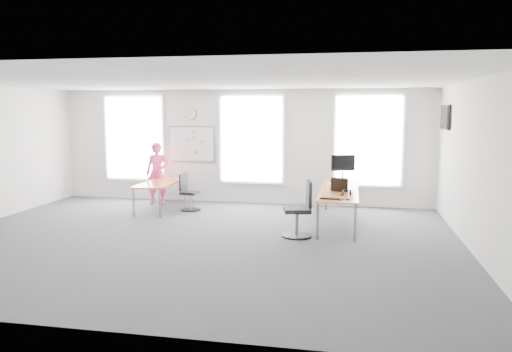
% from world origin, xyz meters
% --- Properties ---
extents(floor, '(10.00, 10.00, 0.00)m').
position_xyz_m(floor, '(0.00, 0.00, 0.00)').
color(floor, '#2C2C31').
rests_on(floor, ground).
extents(ceiling, '(10.00, 10.00, 0.00)m').
position_xyz_m(ceiling, '(0.00, 0.00, 3.00)').
color(ceiling, white).
rests_on(ceiling, ground).
extents(wall_back, '(10.00, 0.00, 10.00)m').
position_xyz_m(wall_back, '(0.00, 4.00, 1.50)').
color(wall_back, silver).
rests_on(wall_back, ground).
extents(wall_front, '(10.00, 0.00, 10.00)m').
position_xyz_m(wall_front, '(0.00, -4.00, 1.50)').
color(wall_front, silver).
rests_on(wall_front, ground).
extents(wall_right, '(0.00, 10.00, 10.00)m').
position_xyz_m(wall_right, '(5.00, 0.00, 1.50)').
color(wall_right, silver).
rests_on(wall_right, ground).
extents(window_left, '(1.60, 0.06, 2.20)m').
position_xyz_m(window_left, '(-3.00, 3.97, 1.70)').
color(window_left, silver).
rests_on(window_left, wall_back).
extents(window_mid, '(1.60, 0.06, 2.20)m').
position_xyz_m(window_mid, '(0.30, 3.97, 1.70)').
color(window_mid, silver).
rests_on(window_mid, wall_back).
extents(window_right, '(1.60, 0.06, 2.20)m').
position_xyz_m(window_right, '(3.30, 3.97, 1.70)').
color(window_right, silver).
rests_on(window_right, wall_back).
extents(desk_right, '(0.82, 3.08, 0.75)m').
position_xyz_m(desk_right, '(2.65, 1.96, 0.70)').
color(desk_right, '#C26823').
rests_on(desk_right, ground).
extents(desk_left, '(0.76, 1.90, 0.69)m').
position_xyz_m(desk_left, '(-1.73, 2.65, 0.64)').
color(desk_left, '#C26823').
rests_on(desk_left, ground).
extents(chair_right, '(0.60, 0.60, 1.11)m').
position_xyz_m(chair_right, '(1.95, 0.63, 0.49)').
color(chair_right, black).
rests_on(chair_right, ground).
extents(chair_left, '(0.48, 0.48, 0.91)m').
position_xyz_m(chair_left, '(-1.03, 2.70, 0.40)').
color(chair_left, black).
rests_on(chair_left, ground).
extents(person, '(0.64, 0.46, 1.63)m').
position_xyz_m(person, '(-2.10, 3.34, 0.81)').
color(person, '#E83A7A').
rests_on(person, ground).
extents(whiteboard, '(1.20, 0.03, 0.90)m').
position_xyz_m(whiteboard, '(-1.35, 3.97, 1.55)').
color(whiteboard, white).
rests_on(whiteboard, wall_back).
extents(wall_clock, '(0.30, 0.04, 0.30)m').
position_xyz_m(wall_clock, '(-1.35, 3.97, 2.35)').
color(wall_clock, gray).
rests_on(wall_clock, wall_back).
extents(tv, '(0.06, 0.90, 0.55)m').
position_xyz_m(tv, '(4.95, 3.00, 2.30)').
color(tv, black).
rests_on(tv, wall_right).
extents(keyboard, '(0.47, 0.27, 0.02)m').
position_xyz_m(keyboard, '(2.55, 0.74, 0.76)').
color(keyboard, black).
rests_on(keyboard, desk_right).
extents(mouse, '(0.10, 0.13, 0.05)m').
position_xyz_m(mouse, '(2.86, 0.70, 0.77)').
color(mouse, black).
rests_on(mouse, desk_right).
extents(lens_cap, '(0.08, 0.08, 0.01)m').
position_xyz_m(lens_cap, '(2.73, 1.19, 0.75)').
color(lens_cap, black).
rests_on(lens_cap, desk_right).
extents(headphones, '(0.19, 0.10, 0.11)m').
position_xyz_m(headphones, '(2.82, 1.30, 0.80)').
color(headphones, black).
rests_on(headphones, desk_right).
extents(laptop_sleeve, '(0.37, 0.26, 0.29)m').
position_xyz_m(laptop_sleeve, '(2.67, 1.64, 0.89)').
color(laptop_sleeve, black).
rests_on(laptop_sleeve, desk_right).
extents(paper_stack, '(0.38, 0.32, 0.11)m').
position_xyz_m(paper_stack, '(2.57, 2.11, 0.80)').
color(paper_stack, beige).
rests_on(paper_stack, desk_right).
extents(monitor, '(0.57, 0.25, 0.65)m').
position_xyz_m(monitor, '(2.70, 3.18, 1.14)').
color(monitor, black).
rests_on(monitor, desk_right).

